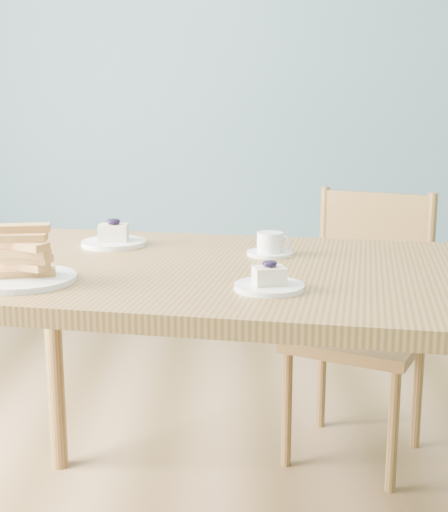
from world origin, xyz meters
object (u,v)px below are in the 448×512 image
Objects in this scene: coffee_cup at (270,245)px; biscotti_plate at (21,263)px; cheesecake_plate_near at (269,282)px; dining_table at (243,299)px; cheesecake_plate_far at (114,238)px; dining_chair at (361,324)px.

biscotti_plate is at bearing -139.37° from coffee_cup.
biscotti_plate reaches higher than cheesecake_plate_near.
biscotti_plate is (-0.55, 0.07, 0.03)m from cheesecake_plate_near.
biscotti_plate is (-0.58, -0.29, 0.02)m from coffee_cup.
dining_table is 0.46m from cheesecake_plate_far.
dining_table is 10.66× the size of cheesecake_plate_near.
cheesecake_plate_near is 0.84× the size of cheesecake_plate_far.
dining_chair is at bearing 22.53° from cheesecake_plate_far.
dining_chair reaches higher than cheesecake_plate_far.
dining_chair is 0.67m from coffee_cup.
cheesecake_plate_far is (-0.41, 0.49, 0.00)m from cheesecake_plate_near.
coffee_cup is 0.64m from biscotti_plate.
biscotti_plate reaches higher than dining_chair.
cheesecake_plate_near is 0.63m from cheesecake_plate_far.
biscotti_plate is (-0.92, -0.74, 0.38)m from dining_chair.
dining_chair is 7.45× the size of coffee_cup.
dining_table is at bearing 103.23° from cheesecake_plate_near.
cheesecake_plate_far is at bearing 71.06° from biscotti_plate.
dining_table is 0.77m from dining_chair.
dining_chair reaches higher than dining_table.
coffee_cup is 0.50× the size of biscotti_plate.
dining_table is 0.54m from biscotti_plate.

